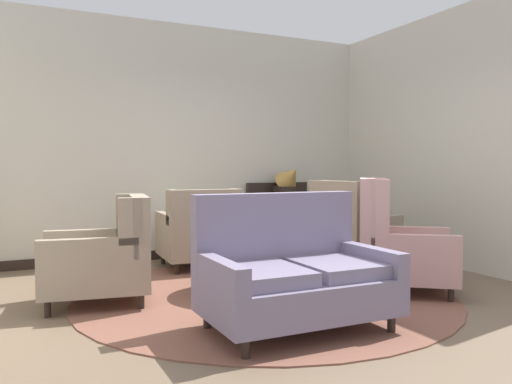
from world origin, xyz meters
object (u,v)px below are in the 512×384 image
side_table (331,232)px  porcelain_vase (252,224)px  armchair_beside_settee (104,258)px  gramophone (289,179)px  armchair_foreground_right (199,234)px  armchair_back_corner (351,233)px  coffee_table (251,247)px  sideboard (283,220)px  settee (294,275)px  armchair_far_left (395,246)px

side_table → porcelain_vase: bearing=-153.4°
armchair_beside_settee → gramophone: 3.31m
porcelain_vase → armchair_foreground_right: armchair_foreground_right is taller
side_table → armchair_foreground_right: bearing=155.3°
side_table → armchair_back_corner: bearing=-74.0°
side_table → gramophone: gramophone is taller
coffee_table → side_table: 1.53m
armchair_beside_settee → sideboard: 3.25m
coffee_table → side_table: bearing=26.0°
armchair_beside_settee → settee: bearing=49.8°
coffee_table → gramophone: size_ratio=1.88×
coffee_table → sideboard: size_ratio=0.97×
settee → sideboard: settee is taller
armchair_beside_settee → side_table: size_ratio=1.40×
porcelain_vase → armchair_far_left: armchair_far_left is taller
porcelain_vase → side_table: (1.38, 0.69, -0.23)m
sideboard → gramophone: (0.05, -0.09, 0.59)m
armchair_far_left → porcelain_vase: bearing=101.7°
coffee_table → armchair_back_corner: bearing=14.6°
porcelain_vase → armchair_far_left: (1.25, -0.59, -0.21)m
armchair_far_left → gramophone: size_ratio=2.24×
settee → sideboard: (1.59, 3.07, 0.05)m
coffee_table → settee: settee is taller
coffee_table → porcelain_vase: bearing=-96.1°
porcelain_vase → gramophone: gramophone is taller
porcelain_vase → armchair_beside_settee: 1.38m
armchair_back_corner → settee: bearing=120.1°
side_table → sideboard: bearing=88.8°
settee → armchair_back_corner: 2.25m
armchair_back_corner → armchair_foreground_right: (-1.52, 0.95, -0.04)m
armchair_back_corner → armchair_foreground_right: armchair_back_corner is taller
coffee_table → side_table: (1.37, 0.67, -0.01)m
armchair_beside_settee → gramophone: gramophone is taller
armchair_foreground_right → gramophone: size_ratio=1.87×
coffee_table → armchair_far_left: (1.25, -0.61, 0.01)m
armchair_far_left → armchair_foreground_right: 2.35m
armchair_foreground_right → gramophone: bearing=-158.8°
armchair_beside_settee → gramophone: bearing=129.2°
armchair_beside_settee → side_table: armchair_beside_settee is taller
coffee_table → side_table: side_table is taller
coffee_table → armchair_foreground_right: 1.33m
armchair_beside_settee → armchair_foreground_right: size_ratio=1.04×
armchair_foreground_right → sideboard: 1.57m
settee → side_table: 2.40m
coffee_table → gramophone: 2.40m
porcelain_vase → armchair_beside_settee: bearing=171.8°
armchair_back_corner → gramophone: size_ratio=2.06×
armchair_beside_settee → armchair_foreground_right: 1.73m
porcelain_vase → armchair_foreground_right: (-0.06, 1.35, -0.25)m
settee → side_table: size_ratio=1.93×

